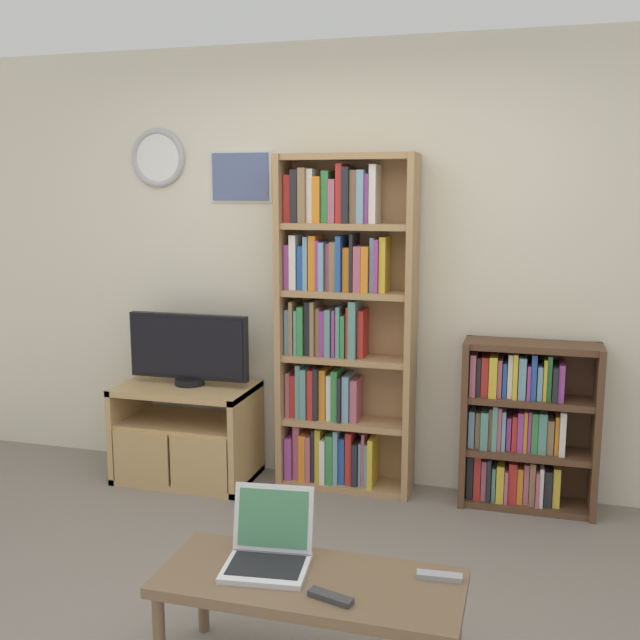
{
  "coord_description": "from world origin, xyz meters",
  "views": [
    {
      "loc": [
        0.99,
        -2.42,
        1.75
      ],
      "look_at": [
        0.01,
        1.03,
        1.13
      ],
      "focal_mm": 42.0,
      "sensor_mm": 36.0,
      "label": 1
    }
  ],
  "objects_px": {
    "coffee_table": "(310,590)",
    "remote_far_from_laptop": "(331,597)",
    "bookshelf_tall": "(338,326)",
    "bookshelf_short": "(522,427)",
    "laptop": "(269,547)",
    "remote_near_laptop": "(439,576)",
    "television": "(189,349)",
    "tv_stand": "(186,432)"
  },
  "relations": [
    {
      "from": "television",
      "to": "remote_near_laptop",
      "type": "xyz_separation_m",
      "value": [
        1.71,
        -1.57,
        -0.4
      ]
    },
    {
      "from": "bookshelf_short",
      "to": "remote_far_from_laptop",
      "type": "height_order",
      "value": "bookshelf_short"
    },
    {
      "from": "laptop",
      "to": "remote_far_from_laptop",
      "type": "distance_m",
      "value": 0.34
    },
    {
      "from": "television",
      "to": "bookshelf_tall",
      "type": "height_order",
      "value": "bookshelf_tall"
    },
    {
      "from": "laptop",
      "to": "remote_far_from_laptop",
      "type": "height_order",
      "value": "laptop"
    },
    {
      "from": "television",
      "to": "remote_near_laptop",
      "type": "distance_m",
      "value": 2.35
    },
    {
      "from": "coffee_table",
      "to": "laptop",
      "type": "relative_size",
      "value": 3.27
    },
    {
      "from": "tv_stand",
      "to": "television",
      "type": "height_order",
      "value": "television"
    },
    {
      "from": "bookshelf_tall",
      "to": "remote_far_from_laptop",
      "type": "height_order",
      "value": "bookshelf_tall"
    },
    {
      "from": "bookshelf_short",
      "to": "remote_near_laptop",
      "type": "xyz_separation_m",
      "value": [
        -0.25,
        -1.68,
        -0.05
      ]
    },
    {
      "from": "tv_stand",
      "to": "remote_far_from_laptop",
      "type": "relative_size",
      "value": 4.91
    },
    {
      "from": "bookshelf_short",
      "to": "bookshelf_tall",
      "type": "bearing_deg",
      "value": 179.78
    },
    {
      "from": "coffee_table",
      "to": "remote_far_from_laptop",
      "type": "xyz_separation_m",
      "value": [
        0.11,
        -0.12,
        0.06
      ]
    },
    {
      "from": "coffee_table",
      "to": "laptop",
      "type": "distance_m",
      "value": 0.21
    },
    {
      "from": "bookshelf_tall",
      "to": "bookshelf_short",
      "type": "relative_size",
      "value": 2.09
    },
    {
      "from": "television",
      "to": "laptop",
      "type": "relative_size",
      "value": 2.27
    },
    {
      "from": "television",
      "to": "bookshelf_short",
      "type": "bearing_deg",
      "value": 3.44
    },
    {
      "from": "bookshelf_tall",
      "to": "laptop",
      "type": "distance_m",
      "value": 1.83
    },
    {
      "from": "tv_stand",
      "to": "bookshelf_short",
      "type": "relative_size",
      "value": 0.87
    },
    {
      "from": "laptop",
      "to": "remote_near_laptop",
      "type": "xyz_separation_m",
      "value": [
        0.62,
        0.06,
        -0.06
      ]
    },
    {
      "from": "television",
      "to": "laptop",
      "type": "bearing_deg",
      "value": -56.09
    },
    {
      "from": "remote_far_from_laptop",
      "to": "bookshelf_short",
      "type": "bearing_deg",
      "value": 178.94
    },
    {
      "from": "bookshelf_short",
      "to": "laptop",
      "type": "distance_m",
      "value": 1.95
    },
    {
      "from": "tv_stand",
      "to": "bookshelf_short",
      "type": "bearing_deg",
      "value": 4.5
    },
    {
      "from": "coffee_table",
      "to": "bookshelf_short",
      "type": "bearing_deg",
      "value": 68.93
    },
    {
      "from": "television",
      "to": "remote_far_from_laptop",
      "type": "height_order",
      "value": "television"
    },
    {
      "from": "remote_near_laptop",
      "to": "remote_far_from_laptop",
      "type": "relative_size",
      "value": 0.98
    },
    {
      "from": "television",
      "to": "laptop",
      "type": "height_order",
      "value": "television"
    },
    {
      "from": "television",
      "to": "remote_near_laptop",
      "type": "bearing_deg",
      "value": -42.53
    },
    {
      "from": "bookshelf_short",
      "to": "laptop",
      "type": "bearing_deg",
      "value": -116.46
    },
    {
      "from": "bookshelf_short",
      "to": "laptop",
      "type": "relative_size",
      "value": 2.83
    },
    {
      "from": "bookshelf_short",
      "to": "coffee_table",
      "type": "relative_size",
      "value": 0.86
    },
    {
      "from": "coffee_table",
      "to": "television",
      "type": "bearing_deg",
      "value": 126.89
    },
    {
      "from": "coffee_table",
      "to": "remote_far_from_laptop",
      "type": "height_order",
      "value": "remote_far_from_laptop"
    },
    {
      "from": "bookshelf_short",
      "to": "laptop",
      "type": "xyz_separation_m",
      "value": [
        -0.87,
        -1.74,
        0.01
      ]
    },
    {
      "from": "television",
      "to": "laptop",
      "type": "xyz_separation_m",
      "value": [
        1.09,
        -1.62,
        -0.34
      ]
    },
    {
      "from": "tv_stand",
      "to": "coffee_table",
      "type": "bearing_deg",
      "value": -52.15
    },
    {
      "from": "tv_stand",
      "to": "bookshelf_short",
      "type": "height_order",
      "value": "bookshelf_short"
    },
    {
      "from": "bookshelf_tall",
      "to": "remote_far_from_laptop",
      "type": "distance_m",
      "value": 2.06
    },
    {
      "from": "remote_far_from_laptop",
      "to": "television",
      "type": "bearing_deg",
      "value": -126.83
    },
    {
      "from": "tv_stand",
      "to": "television",
      "type": "xyz_separation_m",
      "value": [
        0.02,
        0.04,
        0.51
      ]
    },
    {
      "from": "coffee_table",
      "to": "remote_far_from_laptop",
      "type": "bearing_deg",
      "value": -47.71
    }
  ]
}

